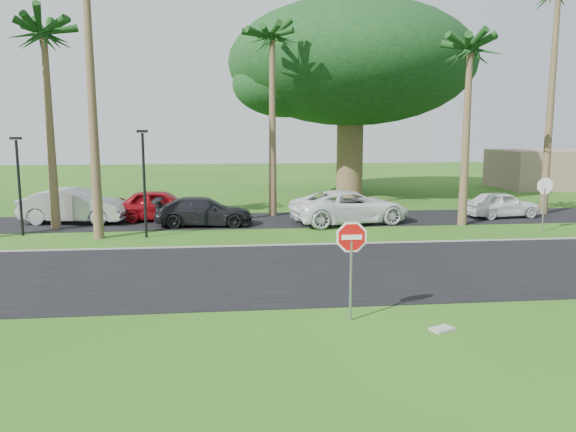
{
  "coord_description": "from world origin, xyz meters",
  "views": [
    {
      "loc": [
        -2.5,
        -16.07,
        4.7
      ],
      "look_at": [
        -0.46,
        2.35,
        1.8
      ],
      "focal_mm": 35.0,
      "sensor_mm": 36.0,
      "label": 1
    }
  ],
  "objects_px": {
    "car_dark": "(204,212)",
    "car_pickup": "(501,205)",
    "stop_sign_far": "(545,193)",
    "car_red": "(160,205)",
    "stop_sign_near": "(351,250)",
    "car_minivan": "(350,207)",
    "car_silver": "(75,206)"
  },
  "relations": [
    {
      "from": "car_red",
      "to": "car_minivan",
      "type": "distance_m",
      "value": 9.67
    },
    {
      "from": "car_silver",
      "to": "car_pickup",
      "type": "bearing_deg",
      "value": -82.42
    },
    {
      "from": "car_red",
      "to": "car_minivan",
      "type": "xyz_separation_m",
      "value": [
        9.48,
        -1.88,
        0.02
      ]
    },
    {
      "from": "stop_sign_far",
      "to": "car_silver",
      "type": "distance_m",
      "value": 22.52
    },
    {
      "from": "car_minivan",
      "to": "car_pickup",
      "type": "bearing_deg",
      "value": -95.86
    },
    {
      "from": "car_silver",
      "to": "stop_sign_near",
      "type": "bearing_deg",
      "value": -136.96
    },
    {
      "from": "stop_sign_near",
      "to": "car_minivan",
      "type": "height_order",
      "value": "stop_sign_near"
    },
    {
      "from": "stop_sign_near",
      "to": "car_dark",
      "type": "relative_size",
      "value": 0.55
    },
    {
      "from": "car_silver",
      "to": "car_dark",
      "type": "relative_size",
      "value": 1.1
    },
    {
      "from": "car_red",
      "to": "car_dark",
      "type": "distance_m",
      "value": 2.88
    },
    {
      "from": "car_minivan",
      "to": "car_pickup",
      "type": "xyz_separation_m",
      "value": [
        8.43,
        1.0,
        -0.13
      ]
    },
    {
      "from": "car_minivan",
      "to": "stop_sign_far",
      "type": "bearing_deg",
      "value": -122.54
    },
    {
      "from": "stop_sign_far",
      "to": "car_dark",
      "type": "bearing_deg",
      "value": -11.45
    },
    {
      "from": "car_minivan",
      "to": "car_silver",
      "type": "bearing_deg",
      "value": 70.88
    },
    {
      "from": "car_red",
      "to": "car_minivan",
      "type": "height_order",
      "value": "car_minivan"
    },
    {
      "from": "stop_sign_far",
      "to": "car_red",
      "type": "relative_size",
      "value": 0.56
    },
    {
      "from": "stop_sign_near",
      "to": "car_minivan",
      "type": "bearing_deg",
      "value": 77.5
    },
    {
      "from": "car_pickup",
      "to": "car_minivan",
      "type": "bearing_deg",
      "value": 88.39
    },
    {
      "from": "car_dark",
      "to": "car_minivan",
      "type": "height_order",
      "value": "car_minivan"
    },
    {
      "from": "car_dark",
      "to": "car_minivan",
      "type": "xyz_separation_m",
      "value": [
        7.21,
        -0.11,
        0.13
      ]
    },
    {
      "from": "car_red",
      "to": "car_pickup",
      "type": "distance_m",
      "value": 17.94
    },
    {
      "from": "stop_sign_near",
      "to": "car_red",
      "type": "bearing_deg",
      "value": 111.8
    },
    {
      "from": "stop_sign_far",
      "to": "car_red",
      "type": "bearing_deg",
      "value": -15.4
    },
    {
      "from": "stop_sign_near",
      "to": "car_dark",
      "type": "bearing_deg",
      "value": 106.14
    },
    {
      "from": "stop_sign_far",
      "to": "car_pickup",
      "type": "height_order",
      "value": "stop_sign_far"
    },
    {
      "from": "car_dark",
      "to": "car_pickup",
      "type": "bearing_deg",
      "value": -84.54
    },
    {
      "from": "stop_sign_near",
      "to": "car_minivan",
      "type": "xyz_separation_m",
      "value": [
        3.11,
        14.04,
        -0.95
      ]
    },
    {
      "from": "stop_sign_far",
      "to": "car_minivan",
      "type": "xyz_separation_m",
      "value": [
        -8.39,
        3.04,
        -0.95
      ]
    },
    {
      "from": "stop_sign_near",
      "to": "stop_sign_far",
      "type": "bearing_deg",
      "value": 43.73
    },
    {
      "from": "stop_sign_near",
      "to": "car_red",
      "type": "xyz_separation_m",
      "value": [
        -6.37,
        15.92,
        -0.97
      ]
    },
    {
      "from": "stop_sign_near",
      "to": "car_silver",
      "type": "height_order",
      "value": "stop_sign_near"
    },
    {
      "from": "stop_sign_far",
      "to": "car_silver",
      "type": "relative_size",
      "value": 0.5
    }
  ]
}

